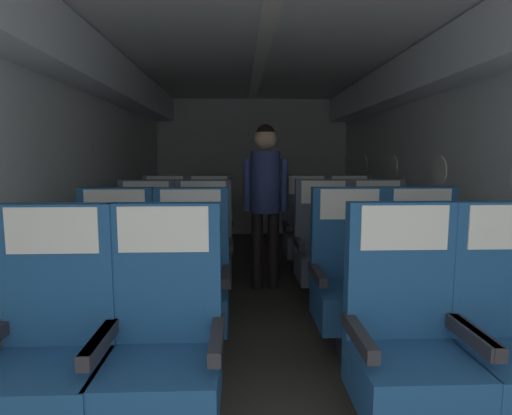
{
  "coord_description": "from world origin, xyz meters",
  "views": [
    {
      "loc": [
        -0.2,
        -0.29,
        1.29
      ],
      "look_at": [
        -0.03,
        4.04,
        0.75
      ],
      "focal_mm": 28.86,
      "sensor_mm": 36.0,
      "label": 1
    }
  ],
  "objects_px": {
    "seat_a_left_aisle": "(163,353)",
    "seat_c_right_aisle": "(379,251)",
    "seat_b_right_window": "(351,284)",
    "seat_b_left_window": "(114,286)",
    "seat_c_left_window": "(146,254)",
    "seat_c_right_window": "(324,252)",
    "seat_a_right_window": "(408,348)",
    "seat_d_right_window": "(307,233)",
    "seat_b_right_aisle": "(424,283)",
    "seat_d_left_window": "(165,234)",
    "seat_c_left_aisle": "(203,253)",
    "seat_d_left_aisle": "(209,234)",
    "seat_d_right_aisle": "(350,233)",
    "seat_a_left_window": "(50,356)",
    "flight_attendant": "(265,189)",
    "seat_b_left_aisle": "(191,286)"
  },
  "relations": [
    {
      "from": "seat_c_right_aisle",
      "to": "seat_b_right_window",
      "type": "bearing_deg",
      "value": -118.51
    },
    {
      "from": "seat_c_left_window",
      "to": "seat_c_right_window",
      "type": "xyz_separation_m",
      "value": [
        1.55,
        0.01,
        0.0
      ]
    },
    {
      "from": "seat_b_left_window",
      "to": "seat_d_right_aisle",
      "type": "xyz_separation_m",
      "value": [
        2.02,
        1.79,
        0.0
      ]
    },
    {
      "from": "seat_d_right_window",
      "to": "seat_b_right_window",
      "type": "bearing_deg",
      "value": -90.24
    },
    {
      "from": "seat_c_left_aisle",
      "to": "seat_d_left_window",
      "type": "xyz_separation_m",
      "value": [
        -0.49,
        0.92,
        0.0
      ]
    },
    {
      "from": "seat_b_left_window",
      "to": "seat_b_right_aisle",
      "type": "bearing_deg",
      "value": -0.28
    },
    {
      "from": "seat_d_left_window",
      "to": "seat_d_right_aisle",
      "type": "height_order",
      "value": "same"
    },
    {
      "from": "seat_b_left_window",
      "to": "seat_d_right_window",
      "type": "relative_size",
      "value": 1.0
    },
    {
      "from": "seat_a_right_window",
      "to": "seat_c_right_aisle",
      "type": "xyz_separation_m",
      "value": [
        0.5,
        1.82,
        0.0
      ]
    },
    {
      "from": "seat_c_right_aisle",
      "to": "seat_c_right_window",
      "type": "xyz_separation_m",
      "value": [
        -0.49,
        0.0,
        0.0
      ]
    },
    {
      "from": "seat_a_left_aisle",
      "to": "flight_attendant",
      "type": "relative_size",
      "value": 0.68
    },
    {
      "from": "seat_b_right_aisle",
      "to": "seat_d_left_aisle",
      "type": "distance_m",
      "value": 2.38
    },
    {
      "from": "seat_b_right_window",
      "to": "seat_b_left_window",
      "type": "bearing_deg",
      "value": 179.35
    },
    {
      "from": "seat_a_right_window",
      "to": "seat_d_left_window",
      "type": "distance_m",
      "value": 3.13
    },
    {
      "from": "seat_a_right_window",
      "to": "seat_c_left_window",
      "type": "xyz_separation_m",
      "value": [
        -1.54,
        1.82,
        0.0
      ]
    },
    {
      "from": "seat_a_left_aisle",
      "to": "seat_d_right_window",
      "type": "bearing_deg",
      "value": 68.78
    },
    {
      "from": "seat_a_left_aisle",
      "to": "seat_c_right_aisle",
      "type": "xyz_separation_m",
      "value": [
        1.55,
        1.82,
        0.0
      ]
    },
    {
      "from": "seat_b_right_window",
      "to": "seat_c_left_aisle",
      "type": "relative_size",
      "value": 1.0
    },
    {
      "from": "seat_a_left_window",
      "to": "seat_c_right_window",
      "type": "height_order",
      "value": "same"
    },
    {
      "from": "seat_d_left_aisle",
      "to": "seat_d_right_aisle",
      "type": "distance_m",
      "value": 1.54
    },
    {
      "from": "seat_d_left_window",
      "to": "seat_d_right_aisle",
      "type": "xyz_separation_m",
      "value": [
        2.02,
        -0.02,
        0.0
      ]
    },
    {
      "from": "seat_a_left_aisle",
      "to": "seat_b_right_aisle",
      "type": "height_order",
      "value": "same"
    },
    {
      "from": "seat_a_left_window",
      "to": "seat_d_left_aisle",
      "type": "xyz_separation_m",
      "value": [
        0.47,
        2.73,
        0.0
      ]
    },
    {
      "from": "seat_b_right_window",
      "to": "flight_attendant",
      "type": "distance_m",
      "value": 1.54
    },
    {
      "from": "seat_a_left_window",
      "to": "seat_b_right_window",
      "type": "bearing_deg",
      "value": 30.91
    },
    {
      "from": "seat_c_left_aisle",
      "to": "seat_b_right_window",
      "type": "bearing_deg",
      "value": -41.23
    },
    {
      "from": "seat_a_left_window",
      "to": "seat_d_right_window",
      "type": "relative_size",
      "value": 1.0
    },
    {
      "from": "seat_a_right_window",
      "to": "seat_d_left_window",
      "type": "bearing_deg",
      "value": 119.39
    },
    {
      "from": "seat_b_right_aisle",
      "to": "seat_d_right_aisle",
      "type": "height_order",
      "value": "same"
    },
    {
      "from": "seat_b_left_window",
      "to": "seat_b_right_aisle",
      "type": "xyz_separation_m",
      "value": [
        2.02,
        -0.01,
        0.0
      ]
    },
    {
      "from": "seat_a_right_window",
      "to": "seat_b_right_aisle",
      "type": "relative_size",
      "value": 1.0
    },
    {
      "from": "seat_b_right_window",
      "to": "seat_c_left_window",
      "type": "height_order",
      "value": "same"
    },
    {
      "from": "seat_b_right_aisle",
      "to": "seat_c_left_aisle",
      "type": "relative_size",
      "value": 1.0
    },
    {
      "from": "seat_a_left_window",
      "to": "seat_b_left_window",
      "type": "xyz_separation_m",
      "value": [
        -0.01,
        0.93,
        0.0
      ]
    },
    {
      "from": "flight_attendant",
      "to": "seat_d_right_window",
      "type": "bearing_deg",
      "value": 39.08
    },
    {
      "from": "seat_a_right_window",
      "to": "seat_c_left_window",
      "type": "distance_m",
      "value": 2.38
    },
    {
      "from": "seat_b_left_aisle",
      "to": "seat_c_left_window",
      "type": "height_order",
      "value": "same"
    },
    {
      "from": "seat_b_left_aisle",
      "to": "seat_d_left_aisle",
      "type": "distance_m",
      "value": 1.81
    },
    {
      "from": "seat_b_right_aisle",
      "to": "seat_c_right_window",
      "type": "xyz_separation_m",
      "value": [
        -0.48,
        0.92,
        0.0
      ]
    },
    {
      "from": "seat_c_left_window",
      "to": "seat_c_right_window",
      "type": "height_order",
      "value": "same"
    },
    {
      "from": "seat_b_right_window",
      "to": "seat_d_right_window",
      "type": "bearing_deg",
      "value": 89.76
    },
    {
      "from": "seat_c_right_window",
      "to": "seat_b_right_aisle",
      "type": "bearing_deg",
      "value": -62.55
    },
    {
      "from": "seat_c_right_window",
      "to": "flight_attendant",
      "type": "height_order",
      "value": "flight_attendant"
    },
    {
      "from": "seat_b_left_aisle",
      "to": "seat_c_left_window",
      "type": "xyz_separation_m",
      "value": [
        -0.49,
        0.91,
        0.0
      ]
    },
    {
      "from": "seat_a_left_aisle",
      "to": "seat_c_left_window",
      "type": "xyz_separation_m",
      "value": [
        -0.48,
        1.82,
        0.0
      ]
    },
    {
      "from": "seat_b_right_aisle",
      "to": "seat_d_left_window",
      "type": "height_order",
      "value": "same"
    },
    {
      "from": "seat_a_left_aisle",
      "to": "seat_a_left_window",
      "type": "bearing_deg",
      "value": -178.83
    },
    {
      "from": "seat_b_left_aisle",
      "to": "seat_c_right_window",
      "type": "distance_m",
      "value": 1.4
    },
    {
      "from": "seat_d_right_window",
      "to": "seat_b_right_aisle",
      "type": "bearing_deg",
      "value": -75.23
    },
    {
      "from": "seat_b_right_aisle",
      "to": "seat_a_right_window",
      "type": "bearing_deg",
      "value": -118.12
    }
  ]
}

